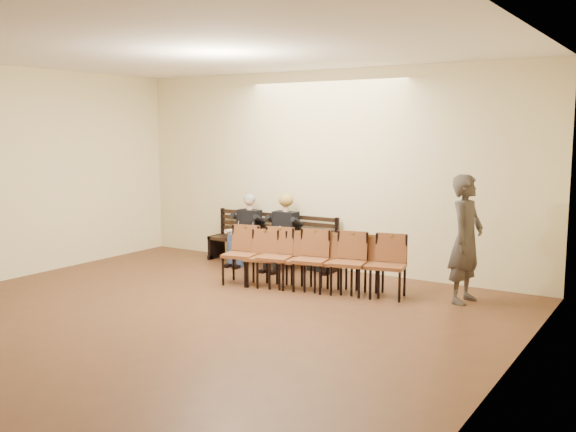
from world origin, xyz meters
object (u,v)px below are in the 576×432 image
Objects in this scene: seated_man at (246,230)px; laptop at (241,234)px; seated_woman at (283,234)px; chair_row_front at (311,260)px; chair_row_back at (313,262)px; bag at (321,262)px; passerby at (466,229)px; water_bottle at (280,240)px; bench at (270,253)px.

seated_man is 3.70× the size of laptop.
seated_woman is 0.43× the size of chair_row_front.
chair_row_back is (0.01, 0.04, -0.02)m from chair_row_front.
bag is 0.20× the size of passerby.
water_bottle is at bearing 131.28° from chair_row_front.
laptop is at bearing -88.45° from seated_man.
chair_row_back is at bearing 58.39° from chair_row_front.
seated_man is 5.73× the size of water_bottle.
bench is 1.98m from chair_row_back.
seated_man is 1.55m from bag.
seated_woman reaches higher than bag.
seated_man reaches higher than bench.
seated_man reaches higher than laptop.
chair_row_back is (0.57, -1.27, 0.29)m from bag.
seated_woman reaches higher than chair_row_front.
chair_row_back is (2.04, -1.05, -0.17)m from seated_man.
passerby reaches higher than laptop.
seated_woman is 0.58× the size of chair_row_back.
chair_row_front reaches higher than laptop.
bag is (1.46, 0.40, -0.42)m from laptop.
seated_woman is 0.59× the size of passerby.
water_bottle is (0.87, -0.04, -0.01)m from laptop.
laptop is (-0.79, -0.18, -0.05)m from seated_woman.
seated_man is 0.57× the size of chair_row_back.
passerby is at bearing 4.93° from laptop.
seated_man is at bearing 138.19° from chair_row_back.
laptop is 0.87m from water_bottle.
seated_man is at bearing 100.51° from laptop.
laptop is at bearing -167.03° from seated_woman.
seated_woman is 3.71× the size of laptop.
passerby reaches higher than water_bottle.
bag is at bearing 101.60° from chair_row_front.
chair_row_front is (-2.21, -0.61, -0.59)m from passerby.
bag is (1.46, 0.22, -0.47)m from seated_man.
water_bottle is 0.07× the size of chair_row_front.
water_bottle is 0.10× the size of chair_row_back.
chair_row_front is (2.02, -1.09, -0.15)m from seated_man.
bench is 3.91m from passerby.
passerby reaches higher than bag.
laptop is at bearing 177.62° from water_bottle.
seated_man is at bearing 180.00° from seated_woman.
chair_row_back is at bearing -27.30° from seated_man.
seated_woman is 0.24m from water_bottle.
seated_woman reaches higher than seated_man.
seated_woman reaches higher than chair_row_back.
bench is 2.08× the size of seated_woman.
water_bottle is at bearing 129.85° from chair_row_back.
bench is at bearing 128.99° from chair_row_back.
chair_row_front is (1.22, -1.09, -0.15)m from seated_woman.
water_bottle is 0.52× the size of bag.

